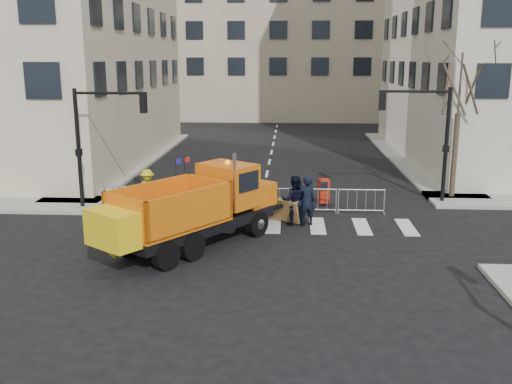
# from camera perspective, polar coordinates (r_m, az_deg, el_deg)

# --- Properties ---
(ground) EXTENTS (120.00, 120.00, 0.00)m
(ground) POSITION_cam_1_polar(r_m,az_deg,el_deg) (18.24, -1.00, -8.22)
(ground) COLOR black
(ground) RESTS_ON ground
(sidewalk_back) EXTENTS (64.00, 5.00, 0.15)m
(sidewalk_back) POSITION_cam_1_polar(r_m,az_deg,el_deg) (26.30, 0.43, -1.27)
(sidewalk_back) COLOR gray
(sidewalk_back) RESTS_ON ground
(building_far) EXTENTS (30.00, 18.00, 24.00)m
(building_far) POSITION_cam_1_polar(r_m,az_deg,el_deg) (69.13, 2.44, 17.70)
(building_far) COLOR tan
(building_far) RESTS_ON ground
(traffic_light_left) EXTENTS (0.18, 0.18, 5.40)m
(traffic_light_left) POSITION_cam_1_polar(r_m,az_deg,el_deg) (26.44, -17.32, 4.02)
(traffic_light_left) COLOR black
(traffic_light_left) RESTS_ON ground
(traffic_light_right) EXTENTS (0.18, 0.18, 5.40)m
(traffic_light_right) POSITION_cam_1_polar(r_m,az_deg,el_deg) (27.66, 18.48, 4.32)
(traffic_light_right) COLOR black
(traffic_light_right) RESTS_ON ground
(crowd_barriers) EXTENTS (12.60, 0.60, 1.10)m
(crowd_barriers) POSITION_cam_1_polar(r_m,az_deg,el_deg) (25.36, -1.37, -0.71)
(crowd_barriers) COLOR #9EA0A5
(crowd_barriers) RESTS_ON ground
(street_tree) EXTENTS (3.00, 3.00, 7.50)m
(street_tree) POSITION_cam_1_polar(r_m,az_deg,el_deg) (28.67, 19.48, 6.66)
(street_tree) COLOR #382B21
(street_tree) RESTS_ON ground
(plow_truck) EXTENTS (7.00, 8.40, 3.38)m
(plow_truck) POSITION_cam_1_polar(r_m,az_deg,el_deg) (20.39, -6.39, -1.52)
(plow_truck) COLOR black
(plow_truck) RESTS_ON ground
(cop_a) EXTENTS (0.86, 0.69, 2.06)m
(cop_a) POSITION_cam_1_polar(r_m,az_deg,el_deg) (23.19, 5.07, -0.88)
(cop_a) COLOR black
(cop_a) RESTS_ON ground
(cop_b) EXTENTS (1.01, 0.79, 2.06)m
(cop_b) POSITION_cam_1_polar(r_m,az_deg,el_deg) (23.22, 3.82, -0.84)
(cop_b) COLOR black
(cop_b) RESTS_ON ground
(cop_c) EXTENTS (0.95, 0.93, 1.60)m
(cop_c) POSITION_cam_1_polar(r_m,az_deg,el_deg) (24.63, 4.33, -0.57)
(cop_c) COLOR black
(cop_c) RESTS_ON ground
(worker) EXTENTS (1.30, 1.22, 1.76)m
(worker) POSITION_cam_1_polar(r_m,az_deg,el_deg) (25.62, -10.79, 0.30)
(worker) COLOR #B9BC16
(worker) RESTS_ON sidewalk_back
(newspaper_box) EXTENTS (0.54, 0.51, 1.10)m
(newspaper_box) POSITION_cam_1_polar(r_m,az_deg,el_deg) (26.43, 6.79, 0.11)
(newspaper_box) COLOR #AE210D
(newspaper_box) RESTS_ON sidewalk_back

